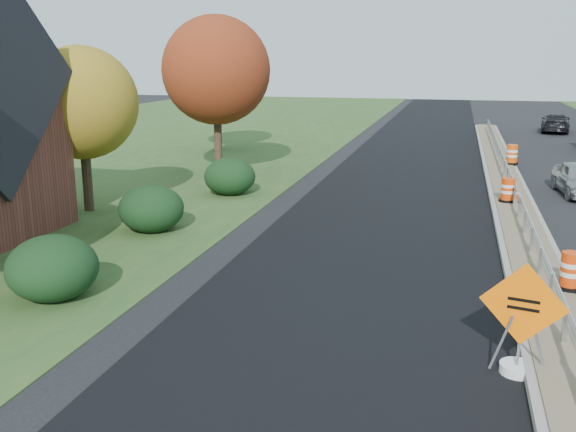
% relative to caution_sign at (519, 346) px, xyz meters
% --- Properties ---
extents(ground, '(140.00, 140.00, 0.00)m').
position_rel_caution_sign_xyz_m(ground, '(0.90, 7.10, -0.52)').
color(ground, black).
rests_on(ground, ground).
extents(grass_verge_near, '(30.00, 120.00, 0.03)m').
position_rel_caution_sign_xyz_m(grass_verge_near, '(-23.10, 17.10, -0.51)').
color(grass_verge_near, '#2B4F21').
rests_on(grass_verge_near, ground).
extents(milled_overlay, '(7.20, 120.00, 0.01)m').
position_rel_caution_sign_xyz_m(milled_overlay, '(-3.50, 17.10, -0.52)').
color(milled_overlay, black).
rests_on(milled_overlay, ground).
extents(median, '(1.60, 55.00, 0.23)m').
position_rel_caution_sign_xyz_m(median, '(0.90, 15.10, -0.41)').
color(median, gray).
rests_on(median, ground).
extents(guardrail, '(0.10, 46.15, 0.72)m').
position_rel_caution_sign_xyz_m(guardrail, '(0.90, 16.10, 0.20)').
color(guardrail, silver).
rests_on(guardrail, median).
extents(hedge_south, '(2.09, 2.09, 1.52)m').
position_rel_caution_sign_xyz_m(hedge_south, '(-10.10, 1.10, 0.24)').
color(hedge_south, black).
rests_on(hedge_south, ground).
extents(hedge_mid, '(2.09, 2.09, 1.52)m').
position_rel_caution_sign_xyz_m(hedge_mid, '(-10.60, 7.10, 0.24)').
color(hedge_mid, black).
rests_on(hedge_mid, ground).
extents(hedge_north, '(2.09, 2.09, 1.52)m').
position_rel_caution_sign_xyz_m(hedge_north, '(-10.10, 13.10, 0.24)').
color(hedge_north, black).
rests_on(hedge_north, ground).
extents(tree_near_yellow, '(3.96, 3.96, 5.88)m').
position_rel_caution_sign_xyz_m(tree_near_yellow, '(-14.10, 9.10, 3.36)').
color(tree_near_yellow, '#473523').
rests_on(tree_near_yellow, ground).
extents(tree_near_red, '(4.95, 4.95, 7.35)m').
position_rel_caution_sign_xyz_m(tree_near_red, '(-12.10, 17.10, 4.34)').
color(tree_near_red, '#473523').
rests_on(tree_near_red, ground).
extents(tree_near_back, '(4.29, 4.29, 6.37)m').
position_rel_caution_sign_xyz_m(tree_near_back, '(-15.10, 25.10, 3.69)').
color(tree_near_back, '#473523').
rests_on(tree_near_back, ground).
extents(caution_sign, '(1.47, 0.62, 2.06)m').
position_rel_caution_sign_xyz_m(caution_sign, '(0.00, 0.00, 0.00)').
color(caution_sign, white).
rests_on(caution_sign, ground).
extents(barrel_median_near, '(0.60, 0.60, 0.87)m').
position_rel_caution_sign_xyz_m(barrel_median_near, '(1.45, 4.18, 0.13)').
color(barrel_median_near, black).
rests_on(barrel_median_near, median).
extents(barrel_median_mid, '(0.60, 0.60, 0.88)m').
position_rel_caution_sign_xyz_m(barrel_median_mid, '(0.67, 13.53, 0.13)').
color(barrel_median_mid, black).
rests_on(barrel_median_mid, median).
extents(barrel_median_far, '(0.66, 0.66, 0.97)m').
position_rel_caution_sign_xyz_m(barrel_median_far, '(1.45, 22.65, 0.17)').
color(barrel_median_far, black).
rests_on(barrel_median_far, median).
extents(car_dark_far, '(2.55, 5.03, 1.40)m').
position_rel_caution_sign_xyz_m(car_dark_far, '(5.78, 40.46, 0.18)').
color(car_dark_far, black).
rests_on(car_dark_far, ground).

